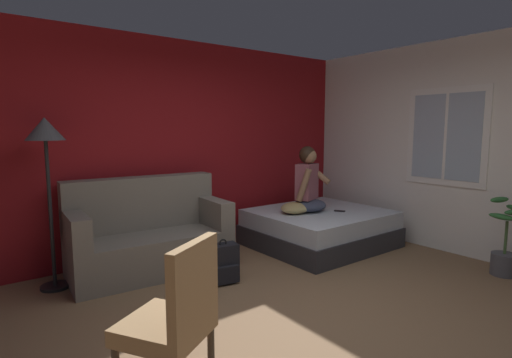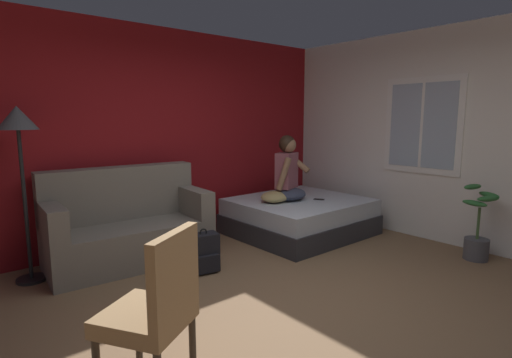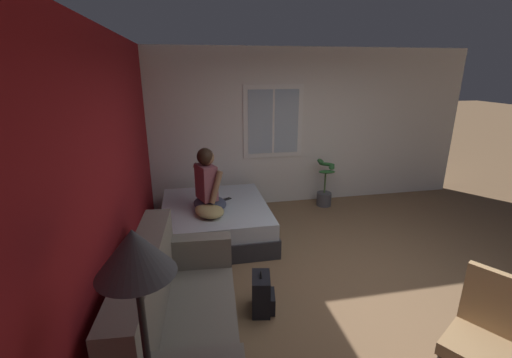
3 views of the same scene
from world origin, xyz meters
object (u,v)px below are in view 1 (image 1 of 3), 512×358
backpack (224,264)px  cell_phone (340,211)px  bed (319,228)px  person_seated (308,185)px  floor_lamp (46,146)px  side_chair (175,316)px  throw_pillow (295,208)px  potted_plant (505,248)px  couch (148,236)px

backpack → cell_phone: 1.97m
bed → person_seated: size_ratio=1.96×
backpack → floor_lamp: (-1.43, 0.90, 1.24)m
bed → backpack: 1.79m
side_chair → throw_pillow: 3.18m
person_seated → side_chair: bearing=-147.7°
backpack → cell_phone: bearing=3.7°
backpack → floor_lamp: floor_lamp is taller
bed → side_chair: 3.45m
bed → side_chair: side_chair is taller
side_chair → potted_plant: 3.77m
couch → potted_plant: bearing=-39.7°
side_chair → floor_lamp: size_ratio=0.58×
cell_phone → floor_lamp: 3.59m
bed → side_chair: bearing=-150.2°
throw_pillow → cell_phone: 0.62m
cell_phone → person_seated: bearing=108.1°
throw_pillow → floor_lamp: (-2.84, 0.48, 0.88)m
couch → potted_plant: 3.92m
couch → person_seated: person_seated is taller
bed → person_seated: 0.62m
bed → couch: 2.30m
floor_lamp → side_chair: bearing=-84.7°
person_seated → throw_pillow: bearing=178.2°
couch → throw_pillow: couch is taller
potted_plant → throw_pillow: bearing=118.2°
bed → couch: bearing=167.7°
floor_lamp → backpack: bearing=-32.0°
couch → floor_lamp: bearing=174.6°
floor_lamp → person_seated: bearing=-9.1°
bed → potted_plant: potted_plant is taller
side_chair → potted_plant: bearing=-4.7°
bed → backpack: bearing=-169.8°
throw_pillow → potted_plant: size_ratio=0.56×
couch → cell_phone: couch is taller
side_chair → backpack: side_chair is taller
potted_plant → couch: bearing=140.3°
person_seated → potted_plant: 2.35m
bed → floor_lamp: size_ratio=1.01×
person_seated → bed: bearing=-33.8°
person_seated → potted_plant: size_ratio=1.03×
bed → person_seated: bearing=146.2°
cell_phone → potted_plant: bearing=-102.2°
side_chair → backpack: bearing=48.7°
backpack → potted_plant: potted_plant is taller
cell_phone → bed: bearing=103.2°
bed → potted_plant: bearing=-69.0°
bed → couch: size_ratio=0.98×
couch → side_chair: size_ratio=1.79×
bed → throw_pillow: bearing=164.6°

